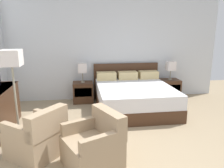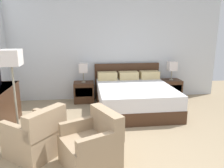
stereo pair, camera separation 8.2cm
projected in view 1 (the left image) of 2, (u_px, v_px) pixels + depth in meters
name	position (u px, v px, depth m)	size (l,w,h in m)	color
ground_plane	(132.00, 167.00, 3.00)	(9.72, 9.72, 0.00)	#998466
wall_back	(105.00, 47.00, 5.81)	(6.26, 0.06, 2.83)	silver
bed	(134.00, 96.00, 5.19)	(1.77, 1.95, 0.97)	#422819
nightstand_left	(83.00, 92.00, 5.71)	(0.52, 0.43, 0.53)	#422819
nightstand_right	(169.00, 89.00, 6.03)	(0.52, 0.43, 0.53)	#422819
table_lamp_left	(82.00, 68.00, 5.56)	(0.22, 0.22, 0.50)	gray
table_lamp_right	(171.00, 66.00, 5.88)	(0.22, 0.22, 0.50)	gray
armchair_by_window	(38.00, 138.00, 3.23)	(0.96, 0.96, 0.76)	#9E8466
armchair_companion	(95.00, 146.00, 3.01)	(0.91, 0.91, 0.76)	#9E8466
floor_lamp	(12.00, 67.00, 3.46)	(0.30, 0.30, 1.54)	gray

